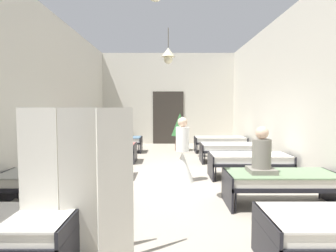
{
  "coord_description": "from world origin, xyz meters",
  "views": [
    {
      "loc": [
        -0.01,
        -6.68,
        1.71
      ],
      "look_at": [
        0.0,
        1.69,
        1.13
      ],
      "focal_mm": 30.08,
      "sensor_mm": 36.0,
      "label": 1
    }
  ],
  "objects_px": {
    "bed_right_row_3": "(231,148)",
    "potted_plant": "(180,127)",
    "bed_left_row_3": "(105,148)",
    "privacy_screen": "(78,185)",
    "bed_left_row_1": "(55,180)",
    "bed_right_row_2": "(249,160)",
    "bed_right_row_1": "(281,180)",
    "bed_left_row_4": "(116,141)",
    "bed_right_row_4": "(220,141)",
    "patient_seated_primary": "(261,156)",
    "nurse_near_aisle": "(182,159)",
    "patient_seated_secondary": "(101,142)",
    "bed_left_row_2": "(87,160)"
  },
  "relations": [
    {
      "from": "bed_right_row_1",
      "to": "nurse_near_aisle",
      "type": "height_order",
      "value": "nurse_near_aisle"
    },
    {
      "from": "bed_right_row_2",
      "to": "patient_seated_secondary",
      "type": "bearing_deg",
      "value": -179.95
    },
    {
      "from": "bed_left_row_3",
      "to": "bed_left_row_4",
      "type": "bearing_deg",
      "value": 90.0
    },
    {
      "from": "bed_left_row_2",
      "to": "bed_right_row_2",
      "type": "height_order",
      "value": "same"
    },
    {
      "from": "nurse_near_aisle",
      "to": "bed_right_row_3",
      "type": "bearing_deg",
      "value": 134.82
    },
    {
      "from": "bed_right_row_1",
      "to": "bed_left_row_1",
      "type": "bearing_deg",
      "value": 180.0
    },
    {
      "from": "nurse_near_aisle",
      "to": "patient_seated_secondary",
      "type": "xyz_separation_m",
      "value": [
        -1.92,
        0.37,
        0.34
      ]
    },
    {
      "from": "bed_right_row_1",
      "to": "bed_right_row_4",
      "type": "xyz_separation_m",
      "value": [
        0.0,
        5.7,
        0.0
      ]
    },
    {
      "from": "bed_right_row_3",
      "to": "patient_seated_secondary",
      "type": "distance_m",
      "value": 4.05
    },
    {
      "from": "potted_plant",
      "to": "patient_seated_primary",
      "type": "bearing_deg",
      "value": -79.39
    },
    {
      "from": "bed_right_row_4",
      "to": "patient_seated_secondary",
      "type": "height_order",
      "value": "patient_seated_secondary"
    },
    {
      "from": "bed_right_row_4",
      "to": "nurse_near_aisle",
      "type": "xyz_separation_m",
      "value": [
        -1.63,
        -4.17,
        0.09
      ]
    },
    {
      "from": "bed_right_row_3",
      "to": "potted_plant",
      "type": "relative_size",
      "value": 1.3
    },
    {
      "from": "bed_left_row_4",
      "to": "patient_seated_primary",
      "type": "distance_m",
      "value": 6.73
    },
    {
      "from": "bed_left_row_3",
      "to": "bed_left_row_4",
      "type": "xyz_separation_m",
      "value": [
        0.0,
        1.9,
        0.0
      ]
    },
    {
      "from": "bed_right_row_1",
      "to": "privacy_screen",
      "type": "relative_size",
      "value": 1.12
    },
    {
      "from": "nurse_near_aisle",
      "to": "potted_plant",
      "type": "xyz_separation_m",
      "value": [
        0.14,
        4.57,
        0.4
      ]
    },
    {
      "from": "bed_right_row_4",
      "to": "patient_seated_primary",
      "type": "bearing_deg",
      "value": -93.51
    },
    {
      "from": "bed_left_row_2",
      "to": "bed_left_row_3",
      "type": "xyz_separation_m",
      "value": [
        0.0,
        1.9,
        0.0
      ]
    },
    {
      "from": "bed_left_row_4",
      "to": "patient_seated_primary",
      "type": "height_order",
      "value": "patient_seated_primary"
    },
    {
      "from": "patient_seated_primary",
      "to": "patient_seated_secondary",
      "type": "height_order",
      "value": "same"
    },
    {
      "from": "nurse_near_aisle",
      "to": "patient_seated_primary",
      "type": "xyz_separation_m",
      "value": [
        1.28,
        -1.53,
        0.34
      ]
    },
    {
      "from": "bed_right_row_3",
      "to": "bed_right_row_4",
      "type": "xyz_separation_m",
      "value": [
        0.0,
        1.9,
        0.0
      ]
    },
    {
      "from": "bed_left_row_3",
      "to": "privacy_screen",
      "type": "height_order",
      "value": "privacy_screen"
    },
    {
      "from": "bed_right_row_3",
      "to": "bed_right_row_4",
      "type": "relative_size",
      "value": 1.0
    },
    {
      "from": "bed_left_row_3",
      "to": "potted_plant",
      "type": "height_order",
      "value": "potted_plant"
    },
    {
      "from": "bed_right_row_2",
      "to": "bed_left_row_4",
      "type": "bearing_deg",
      "value": 135.73
    },
    {
      "from": "bed_right_row_2",
      "to": "patient_seated_primary",
      "type": "height_order",
      "value": "patient_seated_primary"
    },
    {
      "from": "bed_left_row_1",
      "to": "bed_right_row_2",
      "type": "relative_size",
      "value": 1.0
    },
    {
      "from": "bed_right_row_1",
      "to": "bed_right_row_2",
      "type": "relative_size",
      "value": 1.0
    },
    {
      "from": "privacy_screen",
      "to": "potted_plant",
      "type": "bearing_deg",
      "value": 60.73
    },
    {
      "from": "bed_left_row_1",
      "to": "patient_seated_primary",
      "type": "height_order",
      "value": "patient_seated_primary"
    },
    {
      "from": "bed_right_row_3",
      "to": "potted_plant",
      "type": "xyz_separation_m",
      "value": [
        -1.49,
        2.3,
        0.49
      ]
    },
    {
      "from": "bed_right_row_1",
      "to": "potted_plant",
      "type": "relative_size",
      "value": 1.3
    },
    {
      "from": "bed_left_row_1",
      "to": "bed_right_row_3",
      "type": "distance_m",
      "value": 5.44
    },
    {
      "from": "bed_right_row_3",
      "to": "privacy_screen",
      "type": "relative_size",
      "value": 1.12
    },
    {
      "from": "bed_right_row_1",
      "to": "bed_right_row_3",
      "type": "distance_m",
      "value": 3.8
    },
    {
      "from": "bed_left_row_4",
      "to": "bed_right_row_4",
      "type": "bearing_deg",
      "value": 0.0
    },
    {
      "from": "bed_left_row_2",
      "to": "bed_right_row_2",
      "type": "relative_size",
      "value": 1.0
    },
    {
      "from": "nurse_near_aisle",
      "to": "patient_seated_secondary",
      "type": "bearing_deg",
      "value": -110.37
    },
    {
      "from": "bed_right_row_2",
      "to": "privacy_screen",
      "type": "bearing_deg",
      "value": -128.98
    },
    {
      "from": "bed_left_row_1",
      "to": "bed_left_row_2",
      "type": "bearing_deg",
      "value": 90.0
    },
    {
      "from": "bed_left_row_1",
      "to": "patient_seated_primary",
      "type": "bearing_deg",
      "value": -0.02
    },
    {
      "from": "bed_left_row_1",
      "to": "bed_left_row_3",
      "type": "bearing_deg",
      "value": 90.0
    },
    {
      "from": "bed_left_row_1",
      "to": "nurse_near_aisle",
      "type": "bearing_deg",
      "value": 33.98
    },
    {
      "from": "bed_left_row_4",
      "to": "privacy_screen",
      "type": "xyz_separation_m",
      "value": [
        0.95,
        -7.44,
        0.41
      ]
    },
    {
      "from": "bed_left_row_3",
      "to": "bed_right_row_3",
      "type": "bearing_deg",
      "value": 0.0
    },
    {
      "from": "bed_right_row_3",
      "to": "privacy_screen",
      "type": "height_order",
      "value": "privacy_screen"
    },
    {
      "from": "bed_left_row_4",
      "to": "bed_left_row_3",
      "type": "bearing_deg",
      "value": -90.0
    },
    {
      "from": "nurse_near_aisle",
      "to": "bed_right_row_4",
      "type": "bearing_deg",
      "value": 149.14
    }
  ]
}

